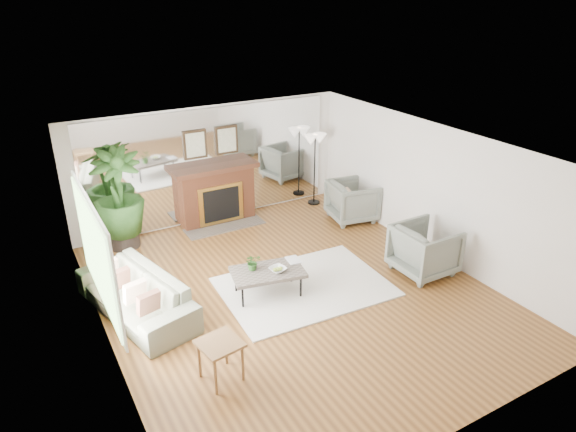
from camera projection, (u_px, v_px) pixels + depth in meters
ground at (294, 292)px, 8.67m from camera, size 7.00×7.00×0.00m
wall_left at (100, 273)px, 6.80m from camera, size 0.02×7.00×2.50m
wall_right at (433, 191)px, 9.51m from camera, size 0.02×7.00×2.50m
wall_back at (211, 164)px, 10.92m from camera, size 6.00×0.02×2.50m
mirror_panel at (212, 165)px, 10.90m from camera, size 5.40×0.04×2.40m
window_panel at (96, 253)px, 7.09m from camera, size 0.04×2.40×1.50m
fireplace at (217, 194)px, 10.98m from camera, size 1.85×0.83×2.05m
area_rug at (305, 287)px, 8.79m from camera, size 2.87×2.12×0.03m
coffee_table at (268, 273)px, 8.41m from camera, size 1.29×0.91×0.47m
sofa at (136, 294)px, 7.98m from camera, size 1.45×2.49×0.68m
armchair_back at (352, 201)px, 11.18m from camera, size 1.12×1.10×0.88m
armchair_front at (425, 250)px, 9.10m from camera, size 0.99×0.96×0.90m
side_table at (220, 348)px, 6.57m from camera, size 0.58×0.58×0.58m
potted_ficus at (118, 197)px, 9.74m from camera, size 1.17×1.17×2.00m
floor_lamp at (315, 145)px, 11.61m from camera, size 0.54×0.30×1.67m
tabletop_plant at (253, 262)px, 8.37m from camera, size 0.27×0.24×0.28m
fruit_bowl at (278, 269)px, 8.36m from camera, size 0.31×0.31×0.07m
book at (288, 261)px, 8.65m from camera, size 0.25×0.32×0.02m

